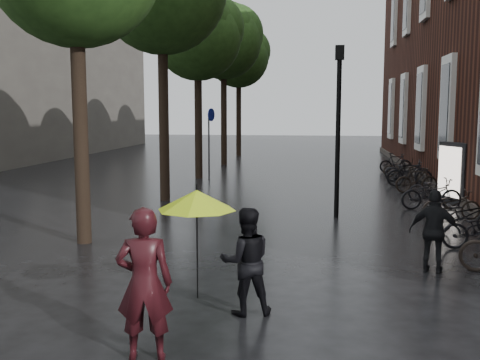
% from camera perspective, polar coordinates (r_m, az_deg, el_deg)
% --- Properties ---
extents(street_trees, '(4.33, 34.03, 8.91)m').
position_cam_1_polar(street_trees, '(21.47, -5.99, 16.19)').
color(street_trees, black).
rests_on(street_trees, ground).
extents(person_burgundy, '(0.74, 0.56, 1.84)m').
position_cam_1_polar(person_burgundy, '(6.83, -9.69, -10.33)').
color(person_burgundy, black).
rests_on(person_burgundy, ground).
extents(person_black, '(0.90, 0.78, 1.57)m').
position_cam_1_polar(person_black, '(8.19, 0.61, -8.25)').
color(person_black, black).
rests_on(person_black, ground).
extents(lime_umbrella, '(1.02, 1.02, 1.51)m').
position_cam_1_polar(lime_umbrella, '(7.20, -4.42, -2.05)').
color(lime_umbrella, black).
rests_on(lime_umbrella, ground).
extents(pedestrian_walking, '(0.96, 0.61, 1.53)m').
position_cam_1_polar(pedestrian_walking, '(10.83, 19.16, -4.95)').
color(pedestrian_walking, black).
rests_on(pedestrian_walking, ground).
extents(parked_bicycles, '(2.16, 17.46, 1.03)m').
position_cam_1_polar(parked_bicycles, '(18.86, 18.70, -0.84)').
color(parked_bicycles, black).
rests_on(parked_bicycles, ground).
extents(ad_lightbox, '(0.29, 1.28, 1.94)m').
position_cam_1_polar(ad_lightbox, '(18.88, 20.91, 0.66)').
color(ad_lightbox, black).
rests_on(ad_lightbox, ground).
extents(lamp_post, '(0.24, 0.24, 4.67)m').
position_cam_1_polar(lamp_post, '(15.56, 9.96, 6.59)').
color(lamp_post, black).
rests_on(lamp_post, ground).
extents(cycle_sign, '(0.16, 0.55, 3.01)m').
position_cam_1_polar(cycle_sign, '(24.08, -3.07, 4.86)').
color(cycle_sign, '#262628').
rests_on(cycle_sign, ground).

